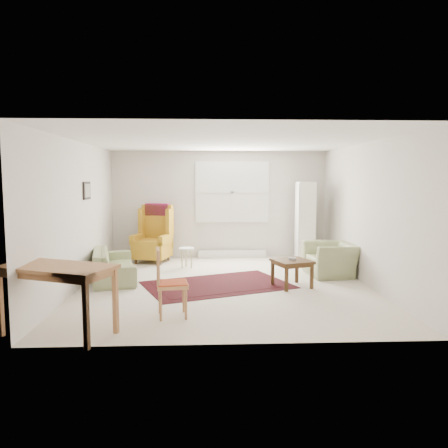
{
  "coord_description": "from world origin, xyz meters",
  "views": [
    {
      "loc": [
        -0.35,
        -7.51,
        1.87
      ],
      "look_at": [
        0.0,
        0.3,
        1.05
      ],
      "focal_mm": 35.0,
      "sensor_mm": 36.0,
      "label": 1
    }
  ],
  "objects_px": {
    "wingback_chair": "(152,233)",
    "sofa": "(114,259)",
    "coffee_table": "(292,273)",
    "desk": "(58,300)",
    "armchair": "(331,256)",
    "desk_chair": "(172,283)",
    "cabinet": "(305,222)",
    "stool": "(186,258)"
  },
  "relations": [
    {
      "from": "wingback_chair",
      "to": "coffee_table",
      "type": "bearing_deg",
      "value": -25.57
    },
    {
      "from": "stool",
      "to": "cabinet",
      "type": "xyz_separation_m",
      "value": [
        2.65,
        0.61,
        0.68
      ]
    },
    {
      "from": "armchair",
      "to": "desk_chair",
      "type": "xyz_separation_m",
      "value": [
        -2.88,
        -2.41,
        0.09
      ]
    },
    {
      "from": "stool",
      "to": "coffee_table",
      "type": "bearing_deg",
      "value": -42.27
    },
    {
      "from": "sofa",
      "to": "armchair",
      "type": "distance_m",
      "value": 4.14
    },
    {
      "from": "sofa",
      "to": "coffee_table",
      "type": "relative_size",
      "value": 3.19
    },
    {
      "from": "stool",
      "to": "cabinet",
      "type": "bearing_deg",
      "value": 13.0
    },
    {
      "from": "desk_chair",
      "to": "sofa",
      "type": "bearing_deg",
      "value": 20.76
    },
    {
      "from": "cabinet",
      "to": "desk",
      "type": "height_order",
      "value": "cabinet"
    },
    {
      "from": "coffee_table",
      "to": "stool",
      "type": "xyz_separation_m",
      "value": [
        -1.88,
        1.71,
        -0.02
      ]
    },
    {
      "from": "sofa",
      "to": "armchair",
      "type": "bearing_deg",
      "value": -101.58
    },
    {
      "from": "stool",
      "to": "desk_chair",
      "type": "bearing_deg",
      "value": -90.99
    },
    {
      "from": "sofa",
      "to": "desk",
      "type": "distance_m",
      "value": 2.96
    },
    {
      "from": "sofa",
      "to": "cabinet",
      "type": "xyz_separation_m",
      "value": [
        3.97,
        1.53,
        0.52
      ]
    },
    {
      "from": "stool",
      "to": "desk_chair",
      "type": "height_order",
      "value": "desk_chair"
    },
    {
      "from": "armchair",
      "to": "wingback_chair",
      "type": "distance_m",
      "value": 3.91
    },
    {
      "from": "wingback_chair",
      "to": "desk",
      "type": "bearing_deg",
      "value": -81.38
    },
    {
      "from": "desk_chair",
      "to": "cabinet",
      "type": "bearing_deg",
      "value": -42.78
    },
    {
      "from": "desk",
      "to": "stool",
      "type": "bearing_deg",
      "value": 70.61
    },
    {
      "from": "cabinet",
      "to": "desk",
      "type": "relative_size",
      "value": 1.34
    },
    {
      "from": "sofa",
      "to": "desk_chair",
      "type": "xyz_separation_m",
      "value": [
        1.26,
        -2.32,
        0.09
      ]
    },
    {
      "from": "stool",
      "to": "cabinet",
      "type": "distance_m",
      "value": 2.8
    },
    {
      "from": "armchair",
      "to": "desk",
      "type": "relative_size",
      "value": 0.73
    },
    {
      "from": "armchair",
      "to": "coffee_table",
      "type": "xyz_separation_m",
      "value": [
        -0.94,
        -0.87,
        -0.14
      ]
    },
    {
      "from": "stool",
      "to": "desk",
      "type": "bearing_deg",
      "value": -109.39
    },
    {
      "from": "armchair",
      "to": "desk",
      "type": "xyz_separation_m",
      "value": [
        -4.19,
        -3.04,
        0.05
      ]
    },
    {
      "from": "wingback_chair",
      "to": "desk_chair",
      "type": "xyz_separation_m",
      "value": [
        0.73,
        -3.9,
        -0.18
      ]
    },
    {
      "from": "coffee_table",
      "to": "sofa",
      "type": "bearing_deg",
      "value": 166.17
    },
    {
      "from": "coffee_table",
      "to": "cabinet",
      "type": "height_order",
      "value": "cabinet"
    },
    {
      "from": "desk",
      "to": "armchair",
      "type": "bearing_deg",
      "value": 36.0
    },
    {
      "from": "armchair",
      "to": "coffee_table",
      "type": "height_order",
      "value": "armchair"
    },
    {
      "from": "wingback_chair",
      "to": "sofa",
      "type": "bearing_deg",
      "value": -92.79
    },
    {
      "from": "sofa",
      "to": "coffee_table",
      "type": "distance_m",
      "value": 3.3
    },
    {
      "from": "cabinet",
      "to": "desk",
      "type": "xyz_separation_m",
      "value": [
        -4.01,
        -4.49,
        -0.47
      ]
    },
    {
      "from": "desk_chair",
      "to": "desk",
      "type": "bearing_deg",
      "value": 108.02
    },
    {
      "from": "cabinet",
      "to": "armchair",
      "type": "bearing_deg",
      "value": -78.15
    },
    {
      "from": "coffee_table",
      "to": "stool",
      "type": "distance_m",
      "value": 2.55
    },
    {
      "from": "sofa",
      "to": "coffee_table",
      "type": "bearing_deg",
      "value": -116.6
    },
    {
      "from": "coffee_table",
      "to": "stool",
      "type": "height_order",
      "value": "coffee_table"
    },
    {
      "from": "desk",
      "to": "coffee_table",
      "type": "bearing_deg",
      "value": 33.71
    },
    {
      "from": "armchair",
      "to": "wingback_chair",
      "type": "relative_size",
      "value": 0.74
    },
    {
      "from": "stool",
      "to": "desk",
      "type": "distance_m",
      "value": 4.12
    }
  ]
}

